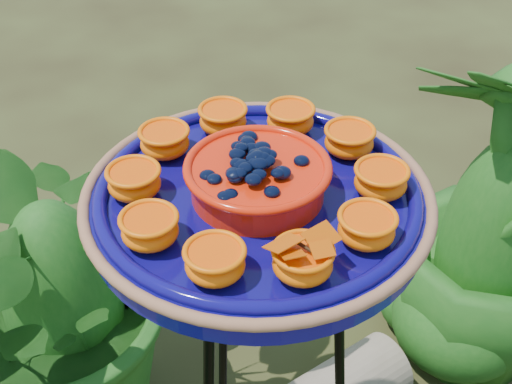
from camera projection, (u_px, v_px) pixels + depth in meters
tripod_stand at (257, 380)px, 1.29m from camera, size 0.42×0.42×0.97m
feeder_dish at (258, 195)px, 1.03m from camera, size 0.58×0.58×0.12m
shrub_back_left at (57, 274)px, 1.69m from camera, size 1.07×1.02×0.92m
shrub_back_right at (501, 217)px, 1.83m from camera, size 0.75×0.75×0.95m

